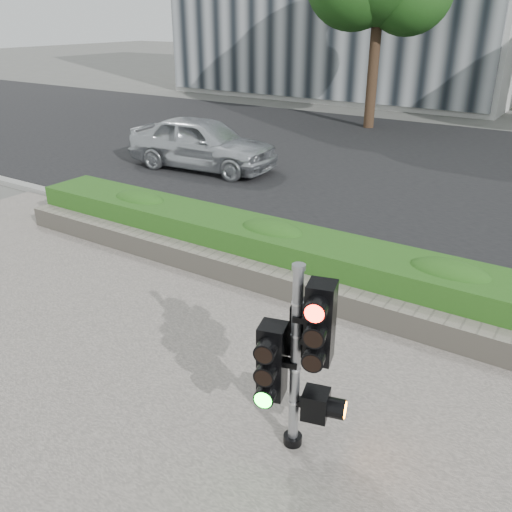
{
  "coord_description": "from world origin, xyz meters",
  "views": [
    {
      "loc": [
        2.85,
        -4.09,
        3.74
      ],
      "look_at": [
        -0.22,
        0.6,
        1.23
      ],
      "focal_mm": 38.0,
      "sensor_mm": 36.0,
      "label": 1
    }
  ],
  "objects": [
    {
      "name": "curb",
      "position": [
        0.0,
        3.15,
        0.06
      ],
      "size": [
        60.0,
        0.25,
        0.12
      ],
      "primitive_type": "cube",
      "color": "gray",
      "rests_on": "ground"
    },
    {
      "name": "car_silver",
      "position": [
        -5.94,
        6.81,
        0.69
      ],
      "size": [
        4.07,
        1.92,
        1.34
      ],
      "primitive_type": "imported",
      "rotation": [
        0.0,
        0.0,
        1.66
      ],
      "color": "silver",
      "rests_on": "road"
    },
    {
      "name": "hedge",
      "position": [
        0.0,
        2.55,
        0.37
      ],
      "size": [
        12.0,
        1.0,
        0.68
      ],
      "primitive_type": "cube",
      "color": "#498B2A",
      "rests_on": "sidewalk"
    },
    {
      "name": "ground",
      "position": [
        0.0,
        0.0,
        0.0
      ],
      "size": [
        120.0,
        120.0,
        0.0
      ],
      "primitive_type": "plane",
      "color": "#51514C",
      "rests_on": "ground"
    },
    {
      "name": "traffic_signal",
      "position": [
        0.99,
        -0.56,
        1.06
      ],
      "size": [
        0.68,
        0.56,
        1.86
      ],
      "rotation": [
        0.0,
        0.0,
        0.26
      ],
      "color": "black",
      "rests_on": "sidewalk"
    },
    {
      "name": "road",
      "position": [
        0.0,
        10.0,
        0.01
      ],
      "size": [
        60.0,
        13.0,
        0.02
      ],
      "primitive_type": "cube",
      "color": "black",
      "rests_on": "ground"
    },
    {
      "name": "stone_wall",
      "position": [
        0.0,
        1.9,
        0.2
      ],
      "size": [
        12.0,
        0.32,
        0.34
      ],
      "primitive_type": "cube",
      "color": "gray",
      "rests_on": "sidewalk"
    }
  ]
}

